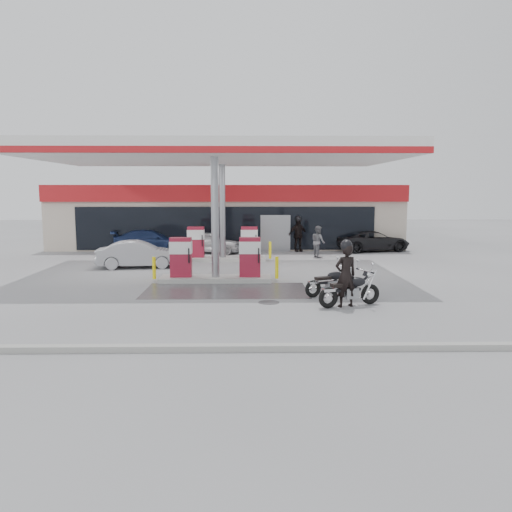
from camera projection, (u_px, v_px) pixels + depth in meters
The scene contains 17 objects.
ground at pixel (212, 291), 18.39m from camera, with size 90.00×90.00×0.00m, color gray.
wet_patch at pixel (226, 290), 18.40m from camera, with size 6.00×3.00×0.00m, color #4C4C4F.
drain_cover at pixel (269, 302), 16.44m from camera, with size 0.70×0.70×0.01m, color #38383A.
kerb at pixel (191, 348), 11.44m from camera, with size 28.00×0.25×0.15m, color gray.
store_building at pixel (228, 215), 33.93m from camera, with size 22.00×8.22×4.00m.
canopy at pixel (219, 155), 22.66m from camera, with size 16.00×10.02×5.51m.
pump_island_near at pixel (216, 264), 20.28m from camera, with size 5.14×1.30×1.78m.
pump_island_far at pixel (223, 247), 26.23m from camera, with size 5.14×1.30×1.78m.
main_motorcycle at pixel (351, 291), 15.86m from camera, with size 2.13×1.04×1.14m.
biker_main at pixel (346, 276), 15.72m from camera, with size 0.73×0.48×2.01m, color black.
parked_motorcycle at pixel (331, 283), 17.44m from camera, with size 1.91×0.98×1.03m.
sedan_white at pixel (209, 242), 29.39m from camera, with size 1.52×3.77×1.28m, color silver.
attendant at pixel (318, 242), 27.43m from camera, with size 0.85×0.66×1.75m, color #5E5D63.
hatchback_silver at pixel (139, 254), 23.79m from camera, with size 1.37×3.92×1.29m, color #96979D.
parked_car_left at pixel (151, 241), 30.12m from camera, with size 1.85×4.56×1.32m, color #16234A.
parked_car_right at pixel (373, 241), 30.37m from camera, with size 2.06×4.46×1.24m, color black.
biker_walking at pixel (298, 235), 30.04m from camera, with size 1.19×0.49×2.02m, color black.
Camera 1 is at (1.29, -18.09, 3.67)m, focal length 35.00 mm.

